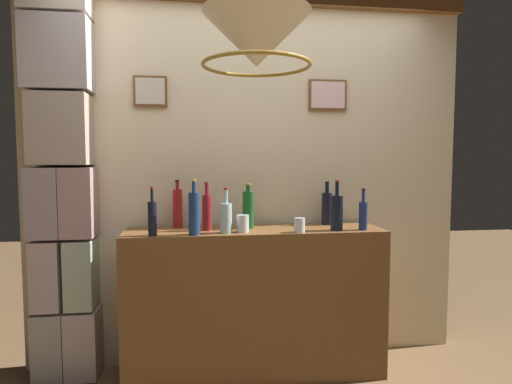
{
  "coord_description": "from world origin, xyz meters",
  "views": [
    {
      "loc": [
        -0.38,
        -1.96,
        1.44
      ],
      "look_at": [
        0.0,
        0.76,
        1.23
      ],
      "focal_mm": 30.21,
      "sensor_mm": 36.0,
      "label": 1
    }
  ],
  "objects_px": {
    "liquor_bottle_whiskey": "(337,212)",
    "glass_tumbler_rocks": "(243,224)",
    "liquor_bottle_vermouth": "(152,218)",
    "liquor_bottle_mezcal": "(327,208)",
    "liquor_bottle_brandy": "(363,215)",
    "liquor_bottle_rye": "(248,209)",
    "liquor_bottle_sherry": "(207,211)",
    "liquor_bottle_amaro": "(178,208)",
    "liquor_bottle_tequila": "(226,217)",
    "glass_tumbler_highball": "(300,225)",
    "pendant_lamp": "(256,41)",
    "liquor_bottle_gin": "(194,213)"
  },
  "relations": [
    {
      "from": "liquor_bottle_whiskey",
      "to": "glass_tumbler_rocks",
      "type": "relative_size",
      "value": 2.99
    },
    {
      "from": "liquor_bottle_vermouth",
      "to": "liquor_bottle_mezcal",
      "type": "xyz_separation_m",
      "value": [
        1.17,
        0.29,
        0.01
      ]
    },
    {
      "from": "liquor_bottle_brandy",
      "to": "glass_tumbler_rocks",
      "type": "distance_m",
      "value": 0.79
    },
    {
      "from": "liquor_bottle_brandy",
      "to": "liquor_bottle_rye",
      "type": "distance_m",
      "value": 0.75
    },
    {
      "from": "liquor_bottle_vermouth",
      "to": "liquor_bottle_sherry",
      "type": "height_order",
      "value": "liquor_bottle_sherry"
    },
    {
      "from": "liquor_bottle_sherry",
      "to": "glass_tumbler_rocks",
      "type": "bearing_deg",
      "value": -25.78
    },
    {
      "from": "liquor_bottle_amaro",
      "to": "liquor_bottle_brandy",
      "type": "height_order",
      "value": "liquor_bottle_amaro"
    },
    {
      "from": "liquor_bottle_amaro",
      "to": "liquor_bottle_mezcal",
      "type": "xyz_separation_m",
      "value": [
        1.04,
        -0.02,
        -0.01
      ]
    },
    {
      "from": "liquor_bottle_tequila",
      "to": "glass_tumbler_highball",
      "type": "bearing_deg",
      "value": -5.44
    },
    {
      "from": "liquor_bottle_tequila",
      "to": "liquor_bottle_vermouth",
      "type": "bearing_deg",
      "value": -175.63
    },
    {
      "from": "liquor_bottle_mezcal",
      "to": "glass_tumbler_rocks",
      "type": "xyz_separation_m",
      "value": [
        -0.62,
        -0.23,
        -0.07
      ]
    },
    {
      "from": "liquor_bottle_brandy",
      "to": "liquor_bottle_rye",
      "type": "relative_size",
      "value": 0.9
    },
    {
      "from": "liquor_bottle_tequila",
      "to": "glass_tumbler_rocks",
      "type": "distance_m",
      "value": 0.12
    },
    {
      "from": "liquor_bottle_sherry",
      "to": "pendant_lamp",
      "type": "distance_m",
      "value": 1.3
    },
    {
      "from": "liquor_bottle_mezcal",
      "to": "pendant_lamp",
      "type": "height_order",
      "value": "pendant_lamp"
    },
    {
      "from": "liquor_bottle_vermouth",
      "to": "liquor_bottle_gin",
      "type": "distance_m",
      "value": 0.25
    },
    {
      "from": "liquor_bottle_amaro",
      "to": "liquor_bottle_tequila",
      "type": "bearing_deg",
      "value": -41.46
    },
    {
      "from": "liquor_bottle_tequila",
      "to": "pendant_lamp",
      "type": "relative_size",
      "value": 0.42
    },
    {
      "from": "glass_tumbler_rocks",
      "to": "liquor_bottle_brandy",
      "type": "bearing_deg",
      "value": -1.82
    },
    {
      "from": "liquor_bottle_sherry",
      "to": "liquor_bottle_whiskey",
      "type": "distance_m",
      "value": 0.84
    },
    {
      "from": "liquor_bottle_gin",
      "to": "liquor_bottle_sherry",
      "type": "distance_m",
      "value": 0.19
    },
    {
      "from": "liquor_bottle_whiskey",
      "to": "pendant_lamp",
      "type": "distance_m",
      "value": 1.36
    },
    {
      "from": "liquor_bottle_rye",
      "to": "glass_tumbler_rocks",
      "type": "relative_size",
      "value": 2.75
    },
    {
      "from": "liquor_bottle_vermouth",
      "to": "pendant_lamp",
      "type": "bearing_deg",
      "value": -58.52
    },
    {
      "from": "liquor_bottle_gin",
      "to": "glass_tumbler_rocks",
      "type": "relative_size",
      "value": 3.1
    },
    {
      "from": "liquor_bottle_amaro",
      "to": "pendant_lamp",
      "type": "bearing_deg",
      "value": -71.79
    },
    {
      "from": "liquor_bottle_gin",
      "to": "liquor_bottle_whiskey",
      "type": "relative_size",
      "value": 1.04
    },
    {
      "from": "liquor_bottle_brandy",
      "to": "liquor_bottle_whiskey",
      "type": "distance_m",
      "value": 0.18
    },
    {
      "from": "liquor_bottle_mezcal",
      "to": "pendant_lamp",
      "type": "bearing_deg",
      "value": -120.4
    },
    {
      "from": "glass_tumbler_rocks",
      "to": "glass_tumbler_highball",
      "type": "xyz_separation_m",
      "value": [
        0.35,
        -0.06,
        -0.01
      ]
    },
    {
      "from": "liquor_bottle_vermouth",
      "to": "pendant_lamp",
      "type": "relative_size",
      "value": 0.44
    },
    {
      "from": "liquor_bottle_sherry",
      "to": "liquor_bottle_rye",
      "type": "xyz_separation_m",
      "value": [
        0.27,
        0.05,
        0.0
      ]
    },
    {
      "from": "liquor_bottle_vermouth",
      "to": "liquor_bottle_brandy",
      "type": "height_order",
      "value": "liquor_bottle_vermouth"
    },
    {
      "from": "liquor_bottle_gin",
      "to": "pendant_lamp",
      "type": "bearing_deg",
      "value": -72.27
    },
    {
      "from": "liquor_bottle_amaro",
      "to": "liquor_bottle_whiskey",
      "type": "distance_m",
      "value": 1.06
    },
    {
      "from": "liquor_bottle_vermouth",
      "to": "liquor_bottle_tequila",
      "type": "height_order",
      "value": "liquor_bottle_vermouth"
    },
    {
      "from": "liquor_bottle_vermouth",
      "to": "liquor_bottle_brandy",
      "type": "bearing_deg",
      "value": 1.16
    },
    {
      "from": "liquor_bottle_tequila",
      "to": "glass_tumbler_highball",
      "type": "relative_size",
      "value": 3.06
    },
    {
      "from": "liquor_bottle_gin",
      "to": "glass_tumbler_rocks",
      "type": "xyz_separation_m",
      "value": [
        0.3,
        0.06,
        -0.08
      ]
    },
    {
      "from": "liquor_bottle_vermouth",
      "to": "liquor_bottle_tequila",
      "type": "xyz_separation_m",
      "value": [
        0.44,
        0.03,
        -0.01
      ]
    },
    {
      "from": "liquor_bottle_tequila",
      "to": "glass_tumbler_highball",
      "type": "height_order",
      "value": "liquor_bottle_tequila"
    },
    {
      "from": "liquor_bottle_amaro",
      "to": "liquor_bottle_mezcal",
      "type": "bearing_deg",
      "value": -1.12
    },
    {
      "from": "liquor_bottle_whiskey",
      "to": "glass_tumbler_highball",
      "type": "xyz_separation_m",
      "value": [
        -0.26,
        -0.05,
        -0.07
      ]
    },
    {
      "from": "liquor_bottle_vermouth",
      "to": "liquor_bottle_mezcal",
      "type": "height_order",
      "value": "liquor_bottle_mezcal"
    },
    {
      "from": "liquor_bottle_vermouth",
      "to": "liquor_bottle_rye",
      "type": "relative_size",
      "value": 0.98
    },
    {
      "from": "liquor_bottle_rye",
      "to": "glass_tumbler_highball",
      "type": "bearing_deg",
      "value": -35.69
    },
    {
      "from": "glass_tumbler_highball",
      "to": "liquor_bottle_brandy",
      "type": "bearing_deg",
      "value": 4.9
    },
    {
      "from": "liquor_bottle_rye",
      "to": "liquor_bottle_mezcal",
      "type": "distance_m",
      "value": 0.57
    },
    {
      "from": "liquor_bottle_brandy",
      "to": "liquor_bottle_tequila",
      "type": "bearing_deg",
      "value": 179.56
    },
    {
      "from": "liquor_bottle_gin",
      "to": "glass_tumbler_highball",
      "type": "xyz_separation_m",
      "value": [
        0.66,
        0.0,
        -0.09
      ]
    }
  ]
}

